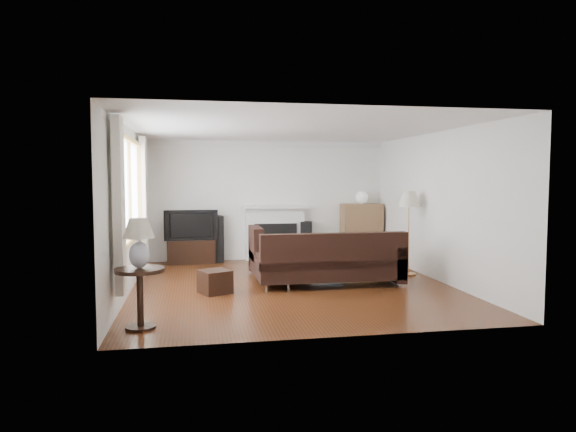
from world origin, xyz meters
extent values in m
cube|color=#502611|center=(0.00, 0.00, 0.00)|extent=(5.10, 5.60, 0.04)
cube|color=white|center=(0.00, 0.00, 2.50)|extent=(5.10, 5.60, 0.04)
cube|color=white|center=(0.00, 2.75, 1.25)|extent=(5.00, 0.04, 2.50)
cube|color=white|center=(0.00, -2.75, 1.25)|extent=(5.00, 0.04, 2.50)
cube|color=white|center=(-2.50, 0.00, 1.25)|extent=(0.04, 5.50, 2.50)
cube|color=white|center=(2.50, 0.00, 1.25)|extent=(0.04, 5.50, 2.50)
cube|color=olive|center=(-2.45, -0.20, 1.55)|extent=(0.12, 2.74, 1.54)
cube|color=silver|center=(-2.40, -1.72, 1.40)|extent=(0.10, 0.35, 2.10)
cube|color=silver|center=(-2.40, 1.32, 1.40)|extent=(0.10, 0.35, 2.10)
cube|color=white|center=(0.15, 2.64, 0.57)|extent=(1.40, 0.26, 1.15)
cube|color=black|center=(-1.59, 2.50, 0.24)|extent=(0.95, 0.43, 0.48)
imported|color=black|center=(-1.59, 2.50, 0.78)|extent=(1.06, 0.14, 0.61)
cube|color=black|center=(-1.10, 2.54, 0.48)|extent=(0.33, 0.37, 0.96)
cube|color=black|center=(0.80, 2.55, 0.40)|extent=(0.29, 0.32, 0.81)
cube|color=brown|center=(2.02, 2.52, 0.59)|extent=(0.86, 0.41, 1.18)
sphere|color=white|center=(2.02, 2.52, 1.31)|extent=(0.27, 0.27, 0.27)
cube|color=black|center=(0.61, -0.06, 0.41)|extent=(2.53, 1.85, 0.82)
cube|color=#936246|center=(0.70, 1.18, 0.24)|extent=(1.36, 0.96, 0.48)
cube|color=black|center=(-1.23, -0.35, 0.17)|extent=(0.54, 0.54, 0.35)
cube|color=#AF733C|center=(2.22, 0.50, 0.75)|extent=(0.49, 0.49, 1.50)
cube|color=black|center=(-2.15, -2.03, 0.35)|extent=(0.56, 0.56, 0.70)
cube|color=silver|center=(-2.15, -2.03, 0.98)|extent=(0.35, 0.35, 0.56)
camera|label=1|loc=(-1.52, -8.03, 1.72)|focal=32.00mm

